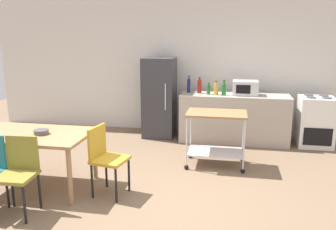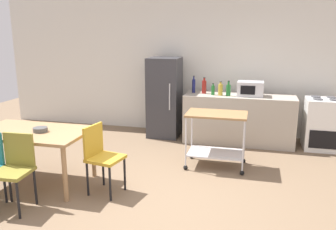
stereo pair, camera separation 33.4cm
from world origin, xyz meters
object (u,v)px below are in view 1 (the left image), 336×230
(bottle_vinegar, at_px, (189,85))
(bottle_hot_sauce, at_px, (216,89))
(dining_table, at_px, (33,139))
(microwave, at_px, (245,88))
(chair_mustard, at_px, (106,156))
(bottle_wine, at_px, (208,90))
(fruit_bowl, at_px, (41,132))
(bottle_sparkling_water, at_px, (224,89))
(bottle_sesame_oil, at_px, (199,86))
(chair_olive, at_px, (19,170))
(kitchen_cart, at_px, (216,130))
(refrigerator, at_px, (159,97))
(stove_oven, at_px, (315,121))

(bottle_vinegar, height_order, bottle_hot_sauce, bottle_vinegar)
(dining_table, height_order, microwave, microwave)
(chair_mustard, relative_size, bottle_vinegar, 2.77)
(bottle_wine, xyz_separation_m, fruit_bowl, (-1.98, -2.46, -0.21))
(chair_mustard, height_order, bottle_hot_sauce, bottle_hot_sauce)
(bottle_vinegar, relative_size, bottle_sparkling_water, 1.17)
(bottle_sesame_oil, relative_size, bottle_sparkling_water, 1.11)
(bottle_vinegar, relative_size, bottle_wine, 1.49)
(chair_olive, bearing_deg, bottle_vinegar, 62.06)
(bottle_sesame_oil, height_order, bottle_wine, bottle_sesame_oil)
(bottle_wine, height_order, bottle_hot_sauce, bottle_hot_sauce)
(bottle_vinegar, xyz_separation_m, microwave, (1.05, -0.08, -0.00))
(bottle_wine, bearing_deg, microwave, 5.62)
(bottle_vinegar, bearing_deg, kitchen_cart, -66.53)
(bottle_sparkling_water, bearing_deg, bottle_hot_sauce, 175.75)
(dining_table, distance_m, chair_mustard, 1.03)
(refrigerator, distance_m, microwave, 1.65)
(bottle_sparkling_water, bearing_deg, chair_mustard, -119.70)
(bottle_hot_sauce, distance_m, microwave, 0.53)
(chair_olive, bearing_deg, stove_oven, 36.92)
(chair_olive, bearing_deg, microwave, 48.15)
(stove_oven, bearing_deg, microwave, -179.14)
(refrigerator, bearing_deg, stove_oven, -1.60)
(bottle_vinegar, relative_size, bottle_sesame_oil, 1.06)
(bottle_hot_sauce, bearing_deg, bottle_sparkling_water, -4.25)
(dining_table, xyz_separation_m, refrigerator, (1.16, 2.61, 0.10))
(chair_mustard, xyz_separation_m, fruit_bowl, (-0.87, 0.02, 0.26))
(chair_olive, bearing_deg, fruit_bowl, 93.19)
(microwave, distance_m, fruit_bowl, 3.67)
(bottle_wine, bearing_deg, bottle_sesame_oil, 149.14)
(dining_table, distance_m, bottle_hot_sauce, 3.33)
(kitchen_cart, height_order, bottle_vinegar, bottle_vinegar)
(bottle_vinegar, bearing_deg, fruit_bowl, -121.52)
(chair_mustard, bearing_deg, chair_olive, 138.92)
(refrigerator, relative_size, bottle_sesame_oil, 5.10)
(refrigerator, xyz_separation_m, bottle_vinegar, (0.58, -0.02, 0.26))
(refrigerator, bearing_deg, chair_olive, -106.16)
(refrigerator, distance_m, bottle_hot_sauce, 1.14)
(chair_olive, xyz_separation_m, refrigerator, (0.95, 3.27, 0.26))
(chair_mustard, relative_size, fruit_bowl, 4.72)
(dining_table, bearing_deg, fruit_bowl, -7.32)
(stove_oven, relative_size, bottle_vinegar, 2.86)
(stove_oven, xyz_separation_m, fruit_bowl, (-3.92, -2.54, 0.33))
(dining_table, relative_size, chair_mustard, 1.69)
(refrigerator, height_order, kitchen_cart, refrigerator)
(stove_oven, bearing_deg, bottle_hot_sauce, -176.66)
(bottle_vinegar, bearing_deg, dining_table, -123.99)
(bottle_vinegar, height_order, bottle_sesame_oil, bottle_vinegar)
(bottle_hot_sauce, xyz_separation_m, microwave, (0.53, 0.09, 0.02))
(dining_table, distance_m, bottle_vinegar, 3.14)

